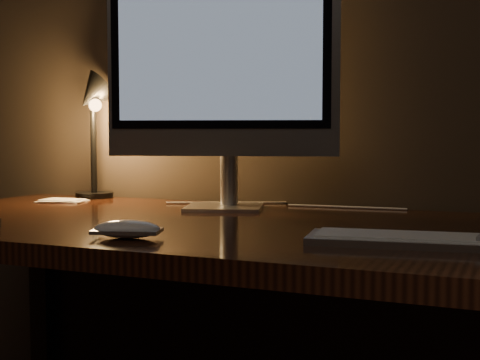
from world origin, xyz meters
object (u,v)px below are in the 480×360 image
at_px(monitor, 223,66).
at_px(desk_lamp, 94,113).
at_px(desk, 242,277).
at_px(mouse, 127,232).
at_px(keyboard, 442,241).

height_order(monitor, desk_lamp, monitor).
bearing_deg(monitor, desk, -69.20).
bearing_deg(mouse, desk_lamp, 111.99).
xyz_separation_m(monitor, desk_lamp, (-0.44, 0.09, -0.10)).
height_order(desk, monitor, monitor).
relative_size(mouse, desk_lamp, 0.33).
bearing_deg(keyboard, desk_lamp, 148.69).
xyz_separation_m(desk, keyboard, (0.44, -0.20, 0.14)).
bearing_deg(monitor, mouse, -103.48).
bearing_deg(mouse, keyboard, -3.01).
bearing_deg(monitor, keyboard, -48.85).
bearing_deg(keyboard, mouse, -173.22).
xyz_separation_m(desk, desk_lamp, (-0.55, 0.23, 0.37)).
xyz_separation_m(desk, monitor, (-0.11, 0.14, 0.48)).
xyz_separation_m(monitor, keyboard, (0.55, -0.34, -0.34)).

